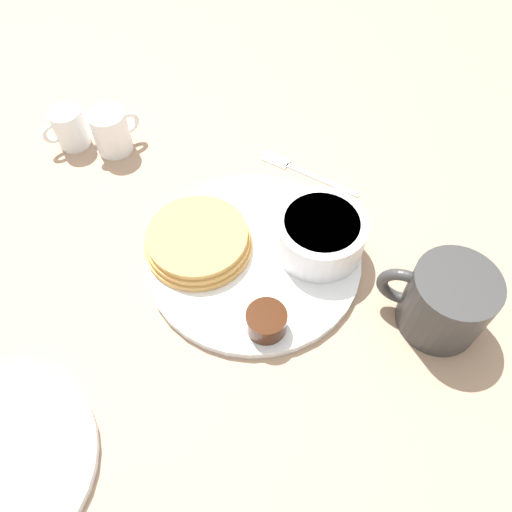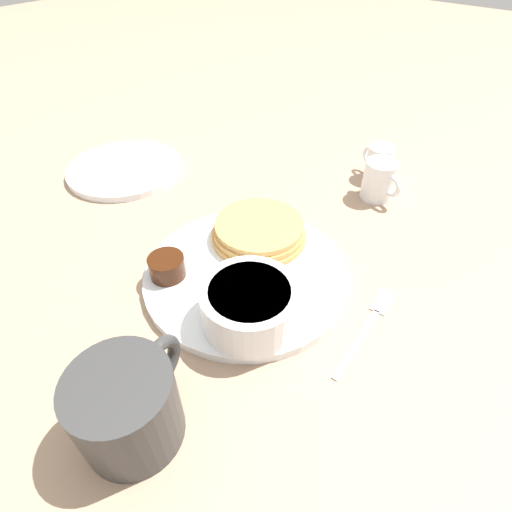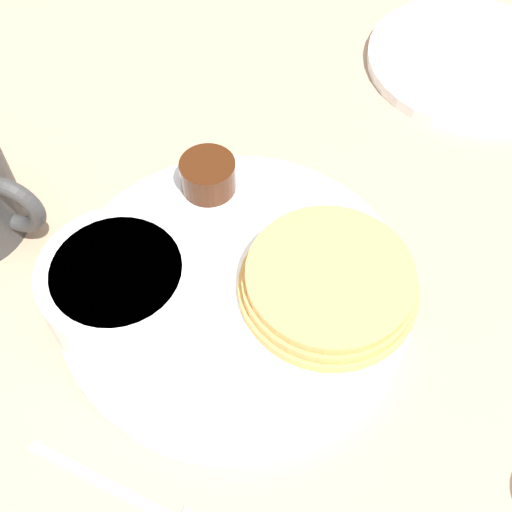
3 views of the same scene
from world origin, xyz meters
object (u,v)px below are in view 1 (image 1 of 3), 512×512
(plate, at_px, (254,257))
(creamer_pitcher_far, at_px, (69,128))
(coffee_mug, at_px, (444,301))
(creamer_pitcher_near, at_px, (111,131))
(bowl, at_px, (320,233))
(fork, at_px, (297,169))

(plate, bearing_deg, creamer_pitcher_far, -92.45)
(coffee_mug, distance_m, creamer_pitcher_near, 0.51)
(bowl, height_order, coffee_mug, coffee_mug)
(plate, height_order, creamer_pitcher_far, creamer_pitcher_far)
(creamer_pitcher_far, bearing_deg, bowl, 95.98)
(plate, bearing_deg, coffee_mug, 103.49)
(creamer_pitcher_near, relative_size, creamer_pitcher_far, 1.13)
(bowl, xyz_separation_m, coffee_mug, (0.00, 0.16, 0.00))
(plate, distance_m, creamer_pitcher_far, 0.35)
(creamer_pitcher_far, distance_m, fork, 0.34)
(creamer_pitcher_near, bearing_deg, coffee_mug, 91.06)
(bowl, distance_m, creamer_pitcher_far, 0.41)
(bowl, distance_m, coffee_mug, 0.16)
(creamer_pitcher_near, xyz_separation_m, fork, (-0.12, 0.25, -0.03))
(bowl, height_order, creamer_pitcher_far, bowl)
(plate, xyz_separation_m, bowl, (-0.06, 0.06, 0.03))
(plate, relative_size, creamer_pitcher_near, 3.58)
(creamer_pitcher_far, relative_size, fork, 0.44)
(fork, bearing_deg, creamer_pitcher_near, -63.83)
(coffee_mug, bearing_deg, plate, -76.51)
(creamer_pitcher_near, bearing_deg, fork, 116.17)
(plate, xyz_separation_m, creamer_pitcher_far, (-0.01, -0.35, 0.02))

